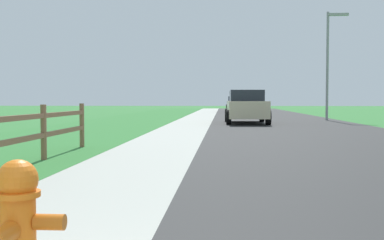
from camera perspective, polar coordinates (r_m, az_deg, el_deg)
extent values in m
plane|color=#327835|center=(26.15, 2.46, -0.06)|extent=(120.00, 120.00, 0.00)
cube|color=#2E2E2E|center=(28.30, 9.66, 0.11)|extent=(7.00, 66.00, 0.01)
cube|color=#AFB1A6|center=(28.37, -3.52, 0.14)|extent=(6.00, 66.00, 0.01)
cube|color=#327835|center=(28.60, -6.50, 0.15)|extent=(5.00, 66.00, 0.00)
cylinder|color=orange|center=(3.29, -19.93, -12.83)|extent=(0.22, 0.22, 0.57)
cylinder|color=orange|center=(3.23, -20.00, -8.27)|extent=(0.28, 0.28, 0.03)
sphere|color=orange|center=(3.21, -20.03, -6.69)|extent=(0.26, 0.26, 0.26)
cube|color=#CB6115|center=(3.20, -20.05, -5.22)|extent=(0.04, 0.04, 0.04)
cylinder|color=#CB6115|center=(3.19, -16.54, -11.55)|extent=(0.19, 0.10, 0.10)
cylinder|color=#CB6115|center=(3.08, -21.65, -12.73)|extent=(0.13, 0.23, 0.13)
cylinder|color=brown|center=(9.45, -17.22, -1.41)|extent=(0.11, 0.11, 1.05)
cylinder|color=brown|center=(11.77, -12.95, -0.63)|extent=(0.11, 0.11, 1.05)
cube|color=#C6B793|center=(23.30, 6.48, 1.29)|extent=(1.86, 4.91, 0.78)
cube|color=#1E232B|center=(23.44, 6.46, 2.89)|extent=(1.60, 2.36, 0.53)
cylinder|color=black|center=(24.78, 4.20, 0.58)|extent=(0.23, 0.68, 0.68)
cylinder|color=black|center=(24.89, 8.30, 0.57)|extent=(0.23, 0.68, 0.68)
cylinder|color=black|center=(21.76, 4.39, 0.32)|extent=(0.23, 0.68, 0.68)
cylinder|color=black|center=(21.88, 9.05, 0.31)|extent=(0.23, 0.68, 0.68)
cube|color=white|center=(33.00, 6.54, 1.63)|extent=(2.04, 4.76, 0.75)
cube|color=#1E232B|center=(32.95, 6.55, 2.76)|extent=(1.75, 2.12, 0.56)
cylinder|color=black|center=(34.45, 4.86, 1.14)|extent=(0.24, 0.73, 0.72)
cylinder|color=black|center=(34.50, 8.08, 1.13)|extent=(0.24, 0.73, 0.72)
cylinder|color=black|center=(31.53, 4.85, 1.02)|extent=(0.24, 0.73, 0.72)
cylinder|color=black|center=(31.58, 8.36, 1.00)|extent=(0.24, 0.73, 0.72)
cube|color=black|center=(40.42, 5.99, 1.73)|extent=(1.95, 4.78, 0.71)
cube|color=#1E232B|center=(40.36, 6.00, 2.57)|extent=(1.65, 2.29, 0.48)
cylinder|color=black|center=(41.83, 4.61, 1.35)|extent=(0.24, 0.70, 0.69)
cylinder|color=black|center=(41.96, 7.06, 1.34)|extent=(0.24, 0.70, 0.69)
cylinder|color=black|center=(38.91, 4.82, 1.26)|extent=(0.24, 0.70, 0.69)
cylinder|color=black|center=(39.05, 7.45, 1.26)|extent=(0.24, 0.70, 0.69)
cube|color=navy|center=(47.42, 5.34, 1.80)|extent=(1.92, 4.35, 0.67)
cube|color=#1E232B|center=(47.63, 5.34, 2.51)|extent=(1.67, 1.87, 0.50)
cylinder|color=black|center=(48.75, 4.20, 1.49)|extent=(0.23, 0.67, 0.67)
cylinder|color=black|center=(48.79, 6.41, 1.49)|extent=(0.23, 0.67, 0.67)
cylinder|color=black|center=(46.07, 4.20, 1.44)|extent=(0.23, 0.67, 0.67)
cylinder|color=black|center=(46.11, 6.53, 1.43)|extent=(0.23, 0.67, 0.67)
cylinder|color=gray|center=(27.39, 15.79, 6.16)|extent=(0.14, 0.14, 5.92)
cube|color=#999999|center=(27.84, 16.99, 11.91)|extent=(1.10, 0.20, 0.14)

